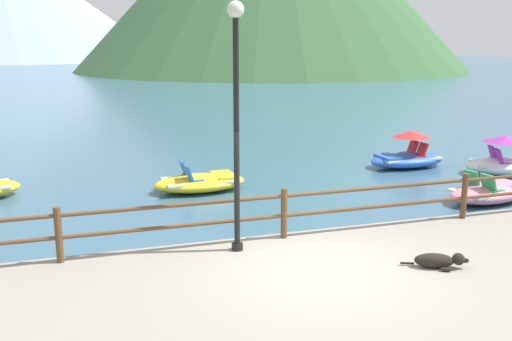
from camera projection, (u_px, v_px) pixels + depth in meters
ground_plane at (119, 91)px, 46.45m from camera, size 200.00×200.00×0.00m
dock_railing at (284, 208)px, 10.54m from camera, size 23.92×0.12×0.95m
lamp_post at (236, 106)px, 9.48m from camera, size 0.28×0.28×4.23m
dog_resting at (439, 261)px, 9.22m from camera, size 1.00×0.55×0.26m
pedal_boat_0 at (489, 192)px, 14.46m from camera, size 2.61×1.66×0.81m
pedal_boat_1 at (408, 156)px, 18.37m from camera, size 2.64×1.37×1.19m
pedal_boat_2 at (507, 162)px, 17.35m from camera, size 2.83×2.11×1.22m
pedal_boat_3 at (201, 182)px, 15.51m from camera, size 2.56×1.49×0.80m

